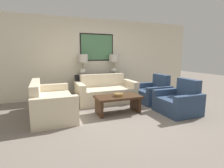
{
  "coord_description": "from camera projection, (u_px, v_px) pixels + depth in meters",
  "views": [
    {
      "loc": [
        -1.76,
        -3.52,
        1.45
      ],
      "look_at": [
        -0.02,
        0.91,
        0.65
      ],
      "focal_mm": 28.0,
      "sensor_mm": 36.0,
      "label": 1
    }
  ],
  "objects": [
    {
      "name": "ground_plane",
      "position": [
        127.0,
        117.0,
        4.1
      ],
      "size": [
        20.0,
        20.0,
        0.0
      ],
      "primitive_type": "plane",
      "color": "slate"
    },
    {
      "name": "back_wall",
      "position": [
        97.0,
        58.0,
        6.13
      ],
      "size": [
        7.51,
        0.12,
        2.65
      ],
      "color": "beige",
      "rests_on": "ground_plane"
    },
    {
      "name": "console_table",
      "position": [
        99.0,
        86.0,
        6.04
      ],
      "size": [
        1.61,
        0.37,
        0.78
      ],
      "color": "black",
      "rests_on": "ground_plane"
    },
    {
      "name": "table_lamp_left",
      "position": [
        83.0,
        61.0,
        5.71
      ],
      "size": [
        0.35,
        0.35,
        0.69
      ],
      "color": "silver",
      "rests_on": "console_table"
    },
    {
      "name": "table_lamp_right",
      "position": [
        114.0,
        61.0,
        6.1
      ],
      "size": [
        0.35,
        0.35,
        0.69
      ],
      "color": "silver",
      "rests_on": "console_table"
    },
    {
      "name": "couch_by_back_wall",
      "position": [
        106.0,
        92.0,
        5.43
      ],
      "size": [
        1.8,
        0.92,
        0.84
      ],
      "color": "beige",
      "rests_on": "ground_plane"
    },
    {
      "name": "couch_by_side",
      "position": [
        51.0,
        103.0,
        4.2
      ],
      "size": [
        0.92,
        1.8,
        0.84
      ],
      "color": "beige",
      "rests_on": "ground_plane"
    },
    {
      "name": "coffee_table",
      "position": [
        118.0,
        101.0,
        4.36
      ],
      "size": [
        1.12,
        0.61,
        0.44
      ],
      "color": "#3D2616",
      "rests_on": "ground_plane"
    },
    {
      "name": "decorative_bowl",
      "position": [
        119.0,
        95.0,
        4.3
      ],
      "size": [
        0.24,
        0.24,
        0.07
      ],
      "color": "olive",
      "rests_on": "coffee_table"
    },
    {
      "name": "armchair_near_back_wall",
      "position": [
        153.0,
        93.0,
        5.38
      ],
      "size": [
        0.84,
        0.93,
        0.85
      ],
      "color": "navy",
      "rests_on": "ground_plane"
    },
    {
      "name": "armchair_near_camera",
      "position": [
        178.0,
        102.0,
        4.37
      ],
      "size": [
        0.84,
        0.93,
        0.85
      ],
      "color": "navy",
      "rests_on": "ground_plane"
    }
  ]
}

